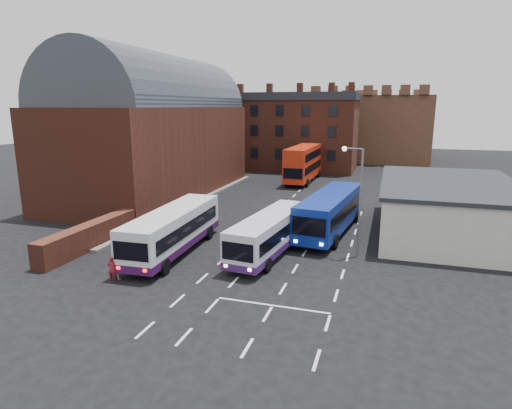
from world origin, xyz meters
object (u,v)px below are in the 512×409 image
(pedestrian_red, at_px, (112,269))
(pedestrian_beige, at_px, (116,267))
(bus_white_outbound, at_px, (174,228))
(bus_red_double, at_px, (303,163))
(bus_blue, at_px, (331,210))
(street_lamp, at_px, (357,192))
(bus_white_inbound, at_px, (270,231))

(pedestrian_red, distance_m, pedestrian_beige, 0.32)
(bus_white_outbound, bearing_deg, bus_red_double, 82.17)
(bus_blue, height_order, pedestrian_red, bus_blue)
(bus_blue, bearing_deg, pedestrian_beige, 57.74)
(street_lamp, bearing_deg, pedestrian_beige, -147.59)
(bus_red_double, bearing_deg, bus_white_inbound, 98.05)
(pedestrian_beige, bearing_deg, bus_white_outbound, -95.68)
(bus_white_inbound, bearing_deg, bus_white_outbound, 21.03)
(bus_white_inbound, height_order, street_lamp, street_lamp)
(bus_blue, bearing_deg, bus_white_inbound, 69.24)
(street_lamp, height_order, pedestrian_red, street_lamp)
(street_lamp, bearing_deg, bus_red_double, 107.96)
(bus_red_double, bearing_deg, pedestrian_beige, 85.08)
(street_lamp, bearing_deg, bus_white_inbound, -167.14)
(bus_white_inbound, height_order, pedestrian_beige, bus_white_inbound)
(bus_red_double, relative_size, pedestrian_red, 8.06)
(pedestrian_red, bearing_deg, pedestrian_beige, -112.67)
(street_lamp, relative_size, pedestrian_red, 4.99)
(street_lamp, bearing_deg, pedestrian_red, -146.76)
(bus_white_outbound, xyz_separation_m, bus_blue, (9.87, 8.13, 0.12))
(street_lamp, height_order, pedestrian_beige, street_lamp)
(bus_blue, xyz_separation_m, street_lamp, (2.35, -5.12, 2.61))
(bus_white_inbound, height_order, pedestrian_red, bus_white_inbound)
(bus_red_double, bearing_deg, pedestrian_red, 85.04)
(bus_white_inbound, relative_size, bus_blue, 0.85)
(street_lamp, xyz_separation_m, pedestrian_beige, (-13.22, -8.39, -3.80))
(bus_white_inbound, distance_m, pedestrian_beige, 10.41)
(bus_white_outbound, height_order, bus_red_double, bus_red_double)
(bus_white_inbound, relative_size, bus_red_double, 0.86)
(pedestrian_red, height_order, pedestrian_beige, pedestrian_red)
(bus_white_inbound, height_order, bus_red_double, bus_red_double)
(bus_white_inbound, height_order, bus_blue, bus_blue)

